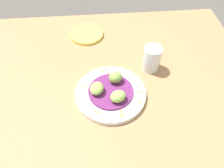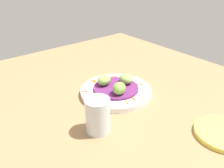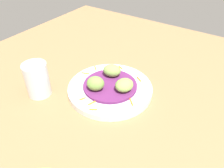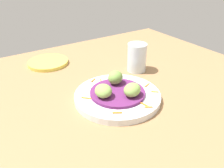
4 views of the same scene
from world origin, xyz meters
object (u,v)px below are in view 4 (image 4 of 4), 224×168
object	(u,v)px
guac_scoop_right	(103,91)
side_plate_small	(48,62)
main_plate	(117,96)
guac_scoop_left	(133,89)
guac_scoop_center	(116,77)
water_glass	(137,57)

from	to	relation	value
guac_scoop_right	side_plate_small	bearing A→B (deg)	95.54
main_plate	side_plate_small	bearing A→B (deg)	103.06
guac_scoop_left	guac_scoop_center	size ratio (longest dim) A/B	1.09
main_plate	guac_scoop_center	distance (cm)	6.10
main_plate	water_glass	distance (cm)	21.19
guac_scoop_center	water_glass	xyz separation A→B (cm)	(14.44, 8.13, 0.28)
side_plate_small	guac_scoop_right	bearing A→B (deg)	-84.46
guac_scoop_left	side_plate_small	world-z (taller)	guac_scoop_left
guac_scoop_left	side_plate_small	xyz separation A→B (cm)	(-10.64, 39.44, -3.87)
guac_scoop_center	water_glass	size ratio (longest dim) A/B	0.50
guac_scoop_right	water_glass	size ratio (longest dim) A/B	0.54
guac_scoop_left	guac_scoop_right	xyz separation A→B (cm)	(-7.21, 4.03, -0.10)
guac_scoop_left	guac_scoop_center	xyz separation A→B (cm)	(-0.12, 8.26, 0.23)
guac_scoop_center	main_plate	bearing A→B (deg)	-119.20
main_plate	guac_scoop_left	world-z (taller)	guac_scoop_left
guac_scoop_center	water_glass	world-z (taller)	water_glass
guac_scoop_center	guac_scoop_left	bearing A→B (deg)	-89.20
main_plate	guac_scoop_right	distance (cm)	5.90
guac_scoop_left	guac_scoop_center	world-z (taller)	guac_scoop_center
main_plate	side_plate_small	distance (cm)	36.28
guac_scoop_left	side_plate_small	distance (cm)	41.03
guac_scoop_left	water_glass	xyz separation A→B (cm)	(14.33, 16.39, 0.51)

